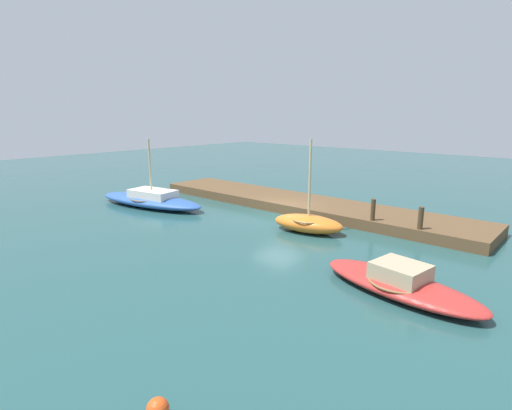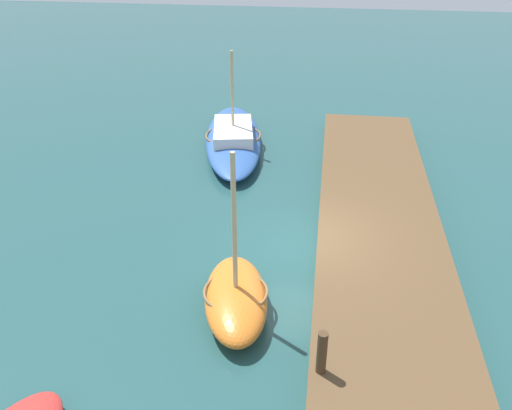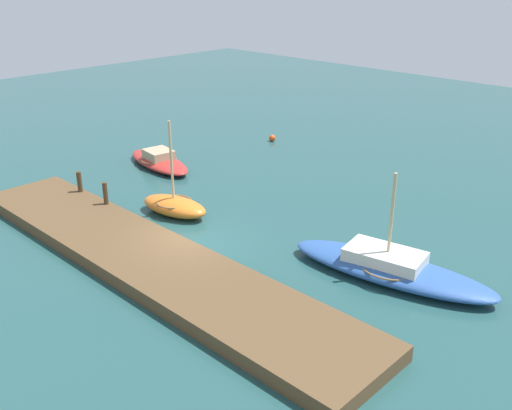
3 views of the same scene
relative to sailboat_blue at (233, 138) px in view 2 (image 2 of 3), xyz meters
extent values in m
plane|color=#234C4C|center=(-7.27, -3.52, -0.43)|extent=(84.00, 84.00, 0.00)
cube|color=brown|center=(-7.27, -5.68, -0.16)|extent=(20.87, 3.75, 0.55)
ellipsoid|color=#2D569E|center=(0.04, 0.01, -0.08)|extent=(8.12, 3.65, 0.70)
torus|color=olive|center=(0.04, 0.01, 0.12)|extent=(2.73, 2.73, 0.07)
cube|color=silver|center=(-0.23, -0.04, 0.38)|extent=(3.09, 2.05, 0.49)
cylinder|color=#C6B284|center=(-0.12, -0.02, 1.91)|extent=(0.12, 0.12, 3.54)
ellipsoid|color=orange|center=(-10.34, -1.86, -0.01)|extent=(3.71, 2.22, 0.83)
torus|color=olive|center=(-10.34, -1.86, 0.22)|extent=(1.93, 1.93, 0.07)
cylinder|color=#C6B284|center=(-10.37, -1.87, 2.13)|extent=(0.12, 0.12, 3.79)
cylinder|color=#47331E|center=(-12.59, -4.05, 0.64)|extent=(0.21, 0.21, 1.05)
camera|label=1|loc=(-20.82, 13.71, 5.18)|focal=28.21mm
camera|label=2|loc=(-20.83, -3.81, 8.75)|focal=37.83mm
camera|label=3|loc=(9.61, -17.10, 10.46)|focal=40.89mm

